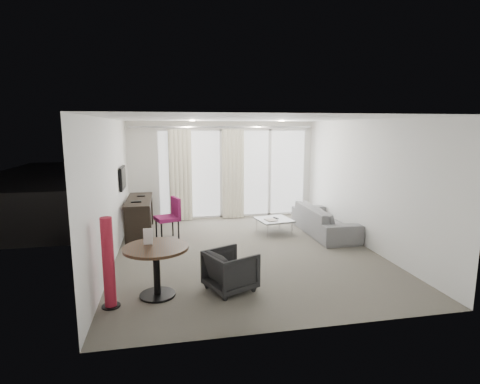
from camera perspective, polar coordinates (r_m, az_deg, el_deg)
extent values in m
cube|color=#5D584D|center=(7.57, 0.89, -9.01)|extent=(5.00, 6.00, 0.00)
cube|color=white|center=(7.16, 0.94, 11.08)|extent=(5.00, 6.00, 0.00)
cube|color=silver|center=(7.17, -19.03, 0.11)|extent=(0.00, 6.00, 2.60)
cube|color=silver|center=(8.14, 18.39, 1.26)|extent=(0.00, 6.00, 2.60)
cube|color=silver|center=(4.42, 9.07, -5.29)|extent=(5.00, 0.00, 2.60)
cylinder|color=#FFE0B2|center=(8.62, -7.30, 10.73)|extent=(0.12, 0.12, 0.02)
cylinder|color=#FFE0B2|center=(9.02, 6.38, 10.71)|extent=(0.12, 0.12, 0.02)
cylinder|color=#A21B30|center=(5.45, -19.41, -10.16)|extent=(0.33, 0.33, 1.27)
imported|color=black|center=(5.78, -1.45, -11.86)|extent=(0.89, 0.88, 0.61)
imported|color=slate|center=(8.93, 12.69, -4.18)|extent=(0.85, 2.18, 0.64)
cube|color=#4D4D50|center=(11.91, -2.21, -2.30)|extent=(5.60, 3.00, 0.12)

